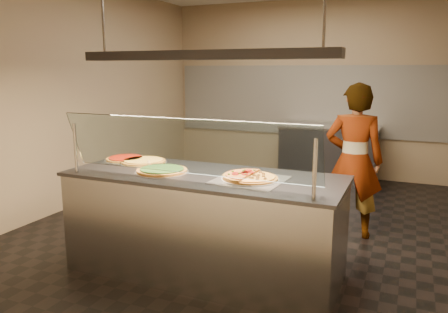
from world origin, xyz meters
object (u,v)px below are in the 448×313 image
at_px(pizza_spinach, 162,170).
at_px(pizza_tomato, 126,158).
at_px(serving_counter, 204,224).
at_px(pizza_cheese, 144,161).
at_px(sneeze_guard, 184,147).
at_px(worker, 354,161).
at_px(half_pizza_pepperoni, 238,175).
at_px(half_pizza_sausage, 263,178).
at_px(heat_lamp_housing, 202,55).
at_px(pizza_spatula, 153,163).
at_px(prep_table, 328,154).
at_px(perforated_tray, 250,179).

distance_m(pizza_spinach, pizza_tomato, 0.70).
xyz_separation_m(serving_counter, pizza_cheese, (-0.76, 0.20, 0.48)).
bearing_deg(sneeze_guard, pizza_spinach, 144.65).
bearing_deg(worker, serving_counter, 49.08).
distance_m(pizza_cheese, pizza_tomato, 0.24).
xyz_separation_m(half_pizza_pepperoni, half_pizza_sausage, (0.22, -0.00, -0.01)).
bearing_deg(worker, pizza_tomato, 26.42).
bearing_deg(pizza_spinach, serving_counter, 11.94).
relative_size(pizza_tomato, heat_lamp_housing, 0.18).
height_order(serving_counter, heat_lamp_housing, heat_lamp_housing).
distance_m(sneeze_guard, pizza_spatula, 0.77).
distance_m(half_pizza_sausage, pizza_spatula, 1.14).
height_order(pizza_spinach, pizza_tomato, pizza_spinach).
distance_m(serving_counter, pizza_cheese, 0.92).
bearing_deg(pizza_cheese, pizza_spatula, -31.37).
bearing_deg(pizza_tomato, sneeze_guard, -30.33).
relative_size(serving_counter, pizza_spatula, 8.92).
bearing_deg(pizza_cheese, half_pizza_pepperoni, -12.48).
height_order(prep_table, heat_lamp_housing, heat_lamp_housing).
bearing_deg(pizza_spatula, pizza_cheese, 148.63).
bearing_deg(perforated_tray, half_pizza_pepperoni, 179.53).
height_order(half_pizza_pepperoni, worker, worker).
height_order(pizza_cheese, worker, worker).
distance_m(half_pizza_sausage, heat_lamp_housing, 1.14).
distance_m(pizza_spinach, worker, 2.16).
bearing_deg(pizza_spatula, sneeze_guard, -37.28).
bearing_deg(perforated_tray, serving_counter, 175.00).
height_order(sneeze_guard, pizza_tomato, sneeze_guard).
relative_size(half_pizza_sausage, pizza_cheese, 1.01).
relative_size(sneeze_guard, pizza_tomato, 5.31).
relative_size(prep_table, worker, 0.91).
distance_m(prep_table, heat_lamp_housing, 4.11).
height_order(half_pizza_pepperoni, pizza_tomato, half_pizza_pepperoni).
bearing_deg(pizza_tomato, half_pizza_sausage, -10.10).
relative_size(perforated_tray, half_pizza_sausage, 1.25).
xyz_separation_m(serving_counter, perforated_tray, (0.45, -0.04, 0.47)).
distance_m(pizza_cheese, heat_lamp_housing, 1.27).
bearing_deg(pizza_spinach, pizza_spatula, 139.35).
height_order(half_pizza_sausage, heat_lamp_housing, heat_lamp_housing).
bearing_deg(half_pizza_pepperoni, heat_lamp_housing, 173.56).
distance_m(pizza_spinach, prep_table, 4.00).
distance_m(pizza_spinach, pizza_cheese, 0.48).
distance_m(pizza_cheese, prep_table, 3.83).
relative_size(half_pizza_pepperoni, pizza_tomato, 1.13).
bearing_deg(pizza_spinach, heat_lamp_housing, 11.94).
xyz_separation_m(pizza_spinach, pizza_cheese, (-0.38, 0.28, -0.00)).
xyz_separation_m(prep_table, heat_lamp_housing, (-0.43, -3.81, 1.48)).
bearing_deg(heat_lamp_housing, prep_table, 83.63).
height_order(perforated_tray, half_pizza_pepperoni, half_pizza_pepperoni).
height_order(perforated_tray, half_pizza_sausage, half_pizza_sausage).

